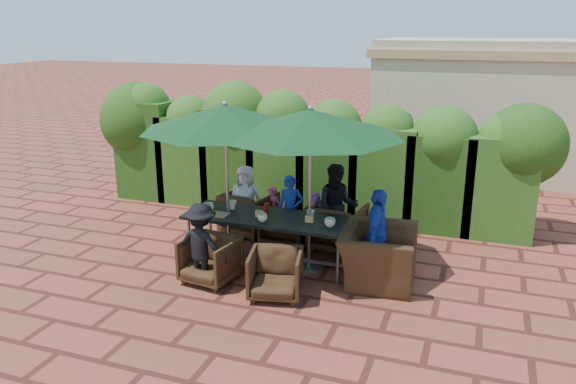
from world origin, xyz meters
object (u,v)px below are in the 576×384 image
(chair_near_right, at_px, (276,272))
(chair_far_right, at_px, (338,225))
(dining_table, at_px, (269,221))
(umbrella_right, at_px, (310,123))
(chair_far_mid, at_px, (286,222))
(umbrella_left, at_px, (225,118))
(chair_end_right, at_px, (378,247))
(chair_near_left, at_px, (210,258))
(chair_far_left, at_px, (249,211))

(chair_near_right, bearing_deg, chair_far_right, 66.62)
(dining_table, distance_m, chair_near_right, 1.18)
(umbrella_right, relative_size, chair_near_right, 3.76)
(chair_far_mid, height_order, chair_far_right, chair_far_right)
(umbrella_left, bearing_deg, dining_table, -3.12)
(umbrella_right, relative_size, chair_far_mid, 3.53)
(umbrella_right, bearing_deg, chair_end_right, -4.56)
(umbrella_right, distance_m, chair_near_right, 2.13)
(chair_far_mid, bearing_deg, umbrella_right, 128.95)
(umbrella_left, distance_m, chair_end_right, 2.94)
(umbrella_left, bearing_deg, chair_near_left, -80.80)
(chair_far_left, bearing_deg, chair_far_right, -173.86)
(chair_near_right, bearing_deg, chair_near_left, 160.79)
(chair_far_left, bearing_deg, chair_far_mid, 176.20)
(chair_near_left, distance_m, chair_end_right, 2.40)
(chair_far_left, height_order, chair_end_right, chair_end_right)
(chair_far_mid, bearing_deg, chair_end_right, 152.31)
(dining_table, height_order, umbrella_right, umbrella_right)
(umbrella_right, height_order, chair_far_left, umbrella_right)
(chair_far_left, bearing_deg, umbrella_right, 155.81)
(chair_end_right, bearing_deg, chair_far_left, 61.24)
(dining_table, xyz_separation_m, chair_far_right, (0.85, 0.89, -0.26))
(chair_near_right, bearing_deg, chair_end_right, 25.23)
(umbrella_left, relative_size, chair_near_left, 3.56)
(dining_table, height_order, chair_end_right, chair_end_right)
(chair_near_left, bearing_deg, chair_far_left, 105.34)
(umbrella_right, distance_m, chair_near_left, 2.38)
(chair_far_right, distance_m, chair_end_right, 1.29)
(umbrella_left, bearing_deg, chair_far_mid, 49.95)
(chair_near_left, relative_size, chair_end_right, 0.61)
(umbrella_left, relative_size, umbrella_right, 0.96)
(umbrella_right, relative_size, chair_near_left, 3.71)
(umbrella_left, height_order, chair_near_left, umbrella_left)
(dining_table, xyz_separation_m, chair_near_right, (0.50, -1.02, -0.32))
(chair_near_right, bearing_deg, umbrella_left, 125.54)
(chair_near_left, height_order, chair_near_right, chair_near_left)
(umbrella_left, xyz_separation_m, chair_far_mid, (0.68, 0.81, -1.83))
(dining_table, xyz_separation_m, umbrella_right, (0.65, 0.01, 1.54))
(chair_far_right, distance_m, chair_near_left, 2.28)
(chair_near_left, bearing_deg, chair_far_mid, 81.41)
(dining_table, relative_size, chair_near_right, 3.62)
(chair_end_right, bearing_deg, dining_table, 83.21)
(dining_table, bearing_deg, chair_near_left, -120.93)
(chair_far_right, bearing_deg, chair_far_mid, 9.07)
(umbrella_left, distance_m, chair_near_left, 2.09)
(dining_table, height_order, chair_far_right, chair_far_right)
(umbrella_right, height_order, chair_far_right, umbrella_right)
(dining_table, xyz_separation_m, chair_far_mid, (-0.02, 0.84, -0.30))
(umbrella_right, xyz_separation_m, chair_far_left, (-1.44, 1.06, -1.80))
(umbrella_left, bearing_deg, chair_near_right, -41.52)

